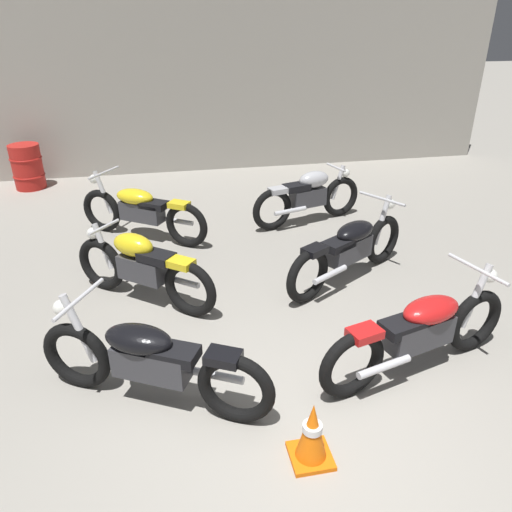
% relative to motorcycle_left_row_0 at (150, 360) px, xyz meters
% --- Properties ---
extents(ground_plane, '(60.00, 60.00, 0.00)m').
position_rel_motorcycle_left_row_0_xyz_m(ground_plane, '(1.22, -0.84, -0.45)').
color(ground_plane, gray).
extents(back_wall, '(12.54, 0.24, 3.60)m').
position_rel_motorcycle_left_row_0_xyz_m(back_wall, '(1.22, 7.10, 1.35)').
color(back_wall, '#9E998E').
rests_on(back_wall, ground).
extents(motorcycle_left_row_0, '(1.97, 1.15, 0.97)m').
position_rel_motorcycle_left_row_0_xyz_m(motorcycle_left_row_0, '(0.00, 0.00, 0.00)').
color(motorcycle_left_row_0, black).
rests_on(motorcycle_left_row_0, ground).
extents(motorcycle_left_row_1, '(1.61, 1.31, 0.88)m').
position_rel_motorcycle_left_row_0_xyz_m(motorcycle_left_row_1, '(-0.08, 1.74, 0.01)').
color(motorcycle_left_row_1, black).
rests_on(motorcycle_left_row_1, ground).
extents(motorcycle_left_row_2, '(1.86, 1.30, 0.97)m').
position_rel_motorcycle_left_row_0_xyz_m(motorcycle_left_row_2, '(-0.11, 3.58, 0.00)').
color(motorcycle_left_row_2, black).
rests_on(motorcycle_left_row_2, ground).
extents(motorcycle_right_row_0, '(2.12, 0.86, 0.97)m').
position_rel_motorcycle_left_row_0_xyz_m(motorcycle_right_row_0, '(2.45, -0.05, 0.00)').
color(motorcycle_right_row_0, black).
rests_on(motorcycle_right_row_0, ground).
extents(motorcycle_right_row_1, '(1.91, 1.22, 0.97)m').
position_rel_motorcycle_left_row_0_xyz_m(motorcycle_right_row_1, '(2.45, 1.75, 0.00)').
color(motorcycle_right_row_1, black).
rests_on(motorcycle_right_row_1, ground).
extents(motorcycle_right_row_2, '(1.92, 0.72, 0.88)m').
position_rel_motorcycle_left_row_0_xyz_m(motorcycle_right_row_2, '(2.50, 3.69, 0.01)').
color(motorcycle_right_row_2, black).
rests_on(motorcycle_right_row_2, ground).
extents(oil_drum, '(0.59, 0.59, 0.85)m').
position_rel_motorcycle_left_row_0_xyz_m(oil_drum, '(-2.29, 6.43, -0.03)').
color(oil_drum, red).
rests_on(oil_drum, ground).
extents(traffic_cone, '(0.32, 0.32, 0.54)m').
position_rel_motorcycle_left_row_0_xyz_m(traffic_cone, '(1.17, -0.86, -0.19)').
color(traffic_cone, orange).
rests_on(traffic_cone, ground).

